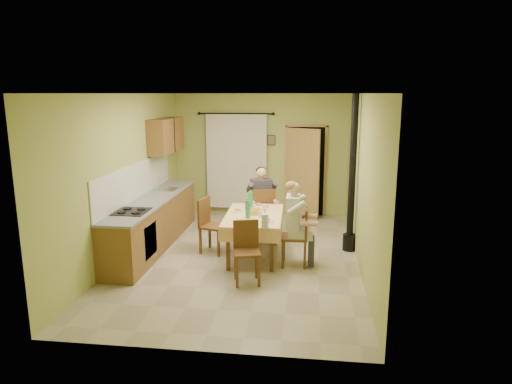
# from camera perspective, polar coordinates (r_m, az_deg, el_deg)

# --- Properties ---
(floor) EXTENTS (4.00, 6.00, 0.01)m
(floor) POSITION_cam_1_polar(r_m,az_deg,el_deg) (8.05, -1.87, -8.13)
(floor) COLOR tan
(floor) RESTS_ON ground
(room_shell) EXTENTS (4.04, 6.04, 2.82)m
(room_shell) POSITION_cam_1_polar(r_m,az_deg,el_deg) (7.61, -1.97, 4.82)
(room_shell) COLOR #A7B25B
(room_shell) RESTS_ON ground
(kitchen_run) EXTENTS (0.64, 3.64, 1.56)m
(kitchen_run) POSITION_cam_1_polar(r_m,az_deg,el_deg) (8.68, -12.70, -3.56)
(kitchen_run) COLOR brown
(kitchen_run) RESTS_ON ground
(upper_cabinets) EXTENTS (0.35, 1.40, 0.70)m
(upper_cabinets) POSITION_cam_1_polar(r_m,az_deg,el_deg) (9.67, -11.17, 6.96)
(upper_cabinets) COLOR brown
(upper_cabinets) RESTS_ON room_shell
(curtain) EXTENTS (1.70, 0.07, 2.22)m
(curtain) POSITION_cam_1_polar(r_m,az_deg,el_deg) (10.61, -2.45, 3.89)
(curtain) COLOR black
(curtain) RESTS_ON ground
(doorway) EXTENTS (0.96, 0.45, 2.15)m
(doorway) POSITION_cam_1_polar(r_m,az_deg,el_deg) (10.48, 6.07, 2.56)
(doorway) COLOR black
(doorway) RESTS_ON ground
(dining_table) EXTENTS (1.02, 1.64, 0.76)m
(dining_table) POSITION_cam_1_polar(r_m,az_deg,el_deg) (7.96, -0.28, -5.47)
(dining_table) COLOR #F0B97B
(dining_table) RESTS_ON ground
(tableware) EXTENTS (0.81, 1.60, 0.33)m
(tableware) POSITION_cam_1_polar(r_m,az_deg,el_deg) (7.73, -0.27, -2.57)
(tableware) COLOR white
(tableware) RESTS_ON dining_table
(chair_far) EXTENTS (0.57, 0.57, 1.02)m
(chair_far) POSITION_cam_1_polar(r_m,az_deg,el_deg) (8.97, 0.72, -4.00)
(chair_far) COLOR brown
(chair_far) RESTS_ON ground
(chair_near) EXTENTS (0.46, 0.46, 0.94)m
(chair_near) POSITION_cam_1_polar(r_m,az_deg,el_deg) (6.93, -1.14, -9.02)
(chair_near) COLOR brown
(chair_near) RESTS_ON ground
(chair_right) EXTENTS (0.42, 0.42, 0.98)m
(chair_right) POSITION_cam_1_polar(r_m,az_deg,el_deg) (7.63, 4.91, -7.01)
(chair_right) COLOR brown
(chair_right) RESTS_ON ground
(chair_left) EXTENTS (0.51, 0.51, 0.98)m
(chair_left) POSITION_cam_1_polar(r_m,az_deg,el_deg) (8.25, -5.37, -5.54)
(chair_left) COLOR brown
(chair_left) RESTS_ON ground
(man_far) EXTENTS (0.64, 0.57, 1.39)m
(man_far) POSITION_cam_1_polar(r_m,az_deg,el_deg) (8.84, 0.71, -0.32)
(man_far) COLOR #38333D
(man_far) RESTS_ON chair_far
(man_right) EXTENTS (0.47, 0.58, 1.39)m
(man_right) POSITION_cam_1_polar(r_m,az_deg,el_deg) (7.46, 4.88, -2.73)
(man_right) COLOR beige
(man_right) RESTS_ON chair_right
(stove_flue) EXTENTS (0.24, 0.24, 2.80)m
(stove_flue) POSITION_cam_1_polar(r_m,az_deg,el_deg) (8.28, 11.83, -0.41)
(stove_flue) COLOR black
(stove_flue) RESTS_ON ground
(picture_back) EXTENTS (0.19, 0.03, 0.23)m
(picture_back) POSITION_cam_1_polar(r_m,az_deg,el_deg) (10.52, 1.92, 6.49)
(picture_back) COLOR black
(picture_back) RESTS_ON room_shell
(picture_right) EXTENTS (0.03, 0.31, 0.21)m
(picture_right) POSITION_cam_1_polar(r_m,az_deg,el_deg) (8.75, 12.21, 5.72)
(picture_right) COLOR brown
(picture_right) RESTS_ON room_shell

